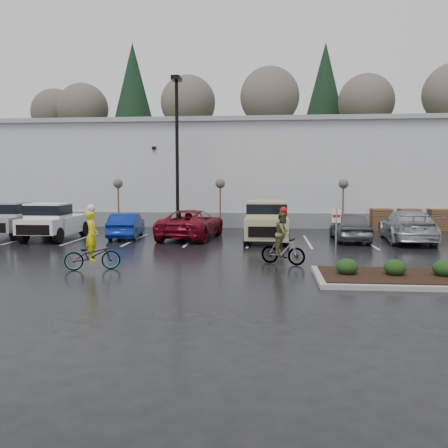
# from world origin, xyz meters

# --- Properties ---
(ground) EXTENTS (120.00, 120.00, 0.00)m
(ground) POSITION_xyz_m (0.00, 0.00, 0.00)
(ground) COLOR black
(ground) RESTS_ON ground
(warehouse) EXTENTS (60.50, 15.50, 7.20)m
(warehouse) POSITION_xyz_m (0.00, 21.99, 3.65)
(warehouse) COLOR silver
(warehouse) RESTS_ON ground
(wooded_ridge) EXTENTS (80.00, 25.00, 6.00)m
(wooded_ridge) POSITION_xyz_m (0.00, 45.00, 3.00)
(wooded_ridge) COLOR #283D19
(wooded_ridge) RESTS_ON ground
(lamppost) EXTENTS (0.50, 1.00, 9.22)m
(lamppost) POSITION_xyz_m (-4.00, 12.00, 5.69)
(lamppost) COLOR black
(lamppost) RESTS_ON ground
(sapling_west) EXTENTS (0.60, 0.60, 3.20)m
(sapling_west) POSITION_xyz_m (-8.00, 13.00, 2.73)
(sapling_west) COLOR #533A21
(sapling_west) RESTS_ON ground
(sapling_mid) EXTENTS (0.60, 0.60, 3.20)m
(sapling_mid) POSITION_xyz_m (-1.50, 13.00, 2.73)
(sapling_mid) COLOR #533A21
(sapling_mid) RESTS_ON ground
(sapling_east) EXTENTS (0.60, 0.60, 3.20)m
(sapling_east) POSITION_xyz_m (6.00, 13.00, 2.73)
(sapling_east) COLOR #533A21
(sapling_east) RESTS_ON ground
(pallet_stack_a) EXTENTS (1.20, 1.20, 1.35)m
(pallet_stack_a) POSITION_xyz_m (8.50, 14.00, 0.68)
(pallet_stack_a) COLOR #533A21
(pallet_stack_a) RESTS_ON ground
(pallet_stack_b) EXTENTS (1.20, 1.20, 1.35)m
(pallet_stack_b) POSITION_xyz_m (10.20, 14.00, 0.68)
(pallet_stack_b) COLOR #533A21
(pallet_stack_b) RESTS_ON ground
(pallet_stack_c) EXTENTS (1.20, 1.20, 1.35)m
(pallet_stack_c) POSITION_xyz_m (12.00, 14.00, 0.68)
(pallet_stack_c) COLOR #533A21
(pallet_stack_c) RESTS_ON ground
(curb_island) EXTENTS (8.00, 3.00, 0.15)m
(curb_island) POSITION_xyz_m (7.00, -1.00, 0.07)
(curb_island) COLOR gray
(curb_island) RESTS_ON ground
(mulch_bed) EXTENTS (7.60, 2.60, 0.04)m
(mulch_bed) POSITION_xyz_m (7.00, -1.00, 0.17)
(mulch_bed) COLOR black
(mulch_bed) RESTS_ON curb_island
(shrub_a) EXTENTS (0.70, 0.70, 0.52)m
(shrub_a) POSITION_xyz_m (4.00, -1.00, 0.41)
(shrub_a) COLOR black
(shrub_a) RESTS_ON curb_island
(shrub_b) EXTENTS (0.70, 0.70, 0.52)m
(shrub_b) POSITION_xyz_m (5.50, -1.00, 0.41)
(shrub_b) COLOR black
(shrub_b) RESTS_ON curb_island
(shrub_c) EXTENTS (0.70, 0.70, 0.52)m
(shrub_c) POSITION_xyz_m (7.00, -1.00, 0.41)
(shrub_c) COLOR black
(shrub_c) RESTS_ON curb_island
(fire_lane_sign) EXTENTS (0.30, 0.05, 2.20)m
(fire_lane_sign) POSITION_xyz_m (3.80, 0.20, 1.41)
(fire_lane_sign) COLOR gray
(fire_lane_sign) RESTS_ON ground
(pickup_silver) EXTENTS (2.10, 5.20, 1.96)m
(pickup_silver) POSITION_xyz_m (-12.48, 8.81, 0.98)
(pickup_silver) COLOR #A9ADB1
(pickup_silver) RESTS_ON ground
(pickup_white) EXTENTS (2.10, 5.20, 1.96)m
(pickup_white) POSITION_xyz_m (-9.84, 8.05, 0.98)
(pickup_white) COLOR white
(pickup_white) RESTS_ON ground
(car_blue) EXTENTS (1.94, 4.25, 1.35)m
(car_blue) POSITION_xyz_m (-6.21, 8.74, 0.68)
(car_blue) COLOR navy
(car_blue) RESTS_ON ground
(car_red) EXTENTS (3.26, 5.87, 1.55)m
(car_red) POSITION_xyz_m (-2.65, 8.87, 0.78)
(car_red) COLOR maroon
(car_red) RESTS_ON ground
(suv_tan) EXTENTS (2.20, 5.10, 2.06)m
(suv_tan) POSITION_xyz_m (1.39, 8.20, 1.03)
(suv_tan) COLOR tan
(suv_tan) RESTS_ON ground
(car_grey) EXTENTS (1.86, 4.45, 1.50)m
(car_grey) POSITION_xyz_m (5.72, 8.62, 0.75)
(car_grey) COLOR #5E6062
(car_grey) RESTS_ON ground
(car_far_silver) EXTENTS (2.71, 5.74, 1.62)m
(car_far_silver) POSITION_xyz_m (8.56, 8.52, 0.81)
(car_far_silver) COLOR #ABAEB3
(car_far_silver) RESTS_ON ground
(cyclist_hivis) EXTENTS (2.04, 1.24, 2.33)m
(cyclist_hivis) POSITION_xyz_m (-4.75, -0.15, 0.72)
(cyclist_hivis) COLOR #3F3F44
(cyclist_hivis) RESTS_ON ground
(cyclist_olive) EXTENTS (1.74, 1.08, 2.18)m
(cyclist_olive) POSITION_xyz_m (2.03, 1.50, 0.80)
(cyclist_olive) COLOR #3F3F44
(cyclist_olive) RESTS_ON ground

